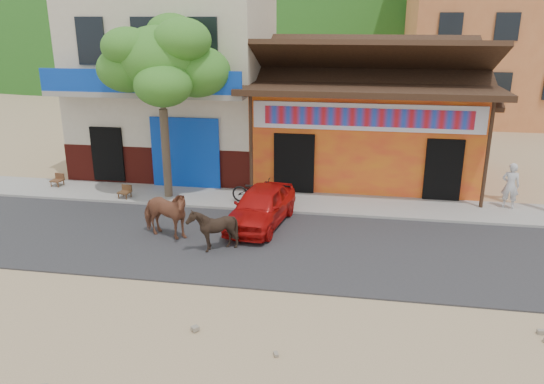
{
  "coord_description": "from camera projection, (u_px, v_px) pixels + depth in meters",
  "views": [
    {
      "loc": [
        1.78,
        -10.68,
        6.01
      ],
      "look_at": [
        -0.51,
        3.0,
        1.4
      ],
      "focal_mm": 35.0,
      "sensor_mm": 36.0,
      "label": 1
    }
  ],
  "objects": [
    {
      "name": "tree",
      "position": [
        163.0,
        109.0,
        17.34
      ],
      "size": [
        3.0,
        3.0,
        6.0
      ],
      "primitive_type": null,
      "color": "#2D721E",
      "rests_on": "sidewalk"
    },
    {
      "name": "ground",
      "position": [
        272.0,
        291.0,
        12.17
      ],
      "size": [
        120.0,
        120.0,
        0.0
      ],
      "primitive_type": "plane",
      "color": "#9E825B",
      "rests_on": "ground"
    },
    {
      "name": "cafe_chair_left",
      "position": [
        124.0,
        187.0,
        17.95
      ],
      "size": [
        0.42,
        0.42,
        0.8
      ],
      "primitive_type": null,
      "rotation": [
        0.0,
        0.0,
        -0.15
      ],
      "color": "#4D3319",
      "rests_on": "sidewalk"
    },
    {
      "name": "apartment_front",
      "position": [
        489.0,
        16.0,
        31.33
      ],
      "size": [
        9.0,
        9.0,
        12.0
      ],
      "primitive_type": "cube",
      "color": "#CC723F",
      "rests_on": "ground"
    },
    {
      "name": "cow_tan",
      "position": [
        164.0,
        214.0,
        14.84
      ],
      "size": [
        1.84,
        1.21,
        1.43
      ],
      "primitive_type": "imported",
      "rotation": [
        0.0,
        0.0,
        1.29
      ],
      "color": "brown",
      "rests_on": "road"
    },
    {
      "name": "scooter",
      "position": [
        255.0,
        191.0,
        17.44
      ],
      "size": [
        1.65,
        0.72,
        0.84
      ],
      "primitive_type": "imported",
      "rotation": [
        0.0,
        0.0,
        1.47
      ],
      "color": "black",
      "rests_on": "sidewalk"
    },
    {
      "name": "cow_dark",
      "position": [
        213.0,
        229.0,
        14.04
      ],
      "size": [
        1.28,
        1.18,
        1.22
      ],
      "primitive_type": "imported",
      "rotation": [
        0.0,
        0.0,
        -1.77
      ],
      "color": "black",
      "rests_on": "road"
    },
    {
      "name": "sidewalk",
      "position": [
        302.0,
        203.0,
        17.77
      ],
      "size": [
        60.0,
        2.0,
        0.12
      ],
      "primitive_type": "cube",
      "color": "gray",
      "rests_on": "ground"
    },
    {
      "name": "dance_club",
      "position": [
        365.0,
        130.0,
        20.65
      ],
      "size": [
        8.0,
        6.0,
        3.6
      ],
      "primitive_type": "cube",
      "color": "orange",
      "rests_on": "ground"
    },
    {
      "name": "pedestrian",
      "position": [
        510.0,
        186.0,
        16.92
      ],
      "size": [
        0.62,
        0.48,
        1.5
      ],
      "primitive_type": "imported",
      "rotation": [
        0.0,
        0.0,
        2.91
      ],
      "color": "silver",
      "rests_on": "sidewalk"
    },
    {
      "name": "red_car",
      "position": [
        261.0,
        206.0,
        15.8
      ],
      "size": [
        1.91,
        3.64,
        1.18
      ],
      "primitive_type": "imported",
      "rotation": [
        0.0,
        0.0,
        -0.16
      ],
      "color": "#B90F0D",
      "rests_on": "road"
    },
    {
      "name": "cafe_chair_right",
      "position": [
        56.0,
        175.0,
        19.23
      ],
      "size": [
        0.44,
        0.44,
        0.82
      ],
      "primitive_type": null,
      "rotation": [
        0.0,
        0.0,
        -0.16
      ],
      "color": "#50381A",
      "rests_on": "sidewalk"
    },
    {
      "name": "cafe_building",
      "position": [
        179.0,
        82.0,
        21.29
      ],
      "size": [
        7.0,
        6.0,
        7.0
      ],
      "primitive_type": "cube",
      "color": "beige",
      "rests_on": "ground"
    },
    {
      "name": "road",
      "position": [
        287.0,
        246.0,
        14.51
      ],
      "size": [
        60.0,
        5.0,
        0.04
      ],
      "primitive_type": "cube",
      "color": "#28282B",
      "rests_on": "ground"
    }
  ]
}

